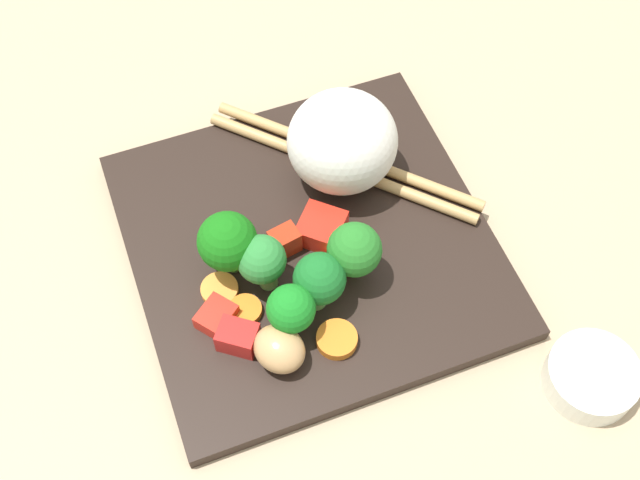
# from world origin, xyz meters

# --- Properties ---
(ground_plane) EXTENTS (1.10, 1.10, 0.02)m
(ground_plane) POSITION_xyz_m (0.00, 0.00, -0.01)
(ground_plane) COLOR tan
(square_plate) EXTENTS (0.28, 0.28, 0.01)m
(square_plate) POSITION_xyz_m (0.00, 0.00, 0.01)
(square_plate) COLOR black
(square_plate) RESTS_ON ground_plane
(rice_mound) EXTENTS (0.09, 0.09, 0.08)m
(rice_mound) POSITION_xyz_m (-0.05, -0.05, 0.05)
(rice_mound) COLOR silver
(rice_mound) RESTS_ON square_plate
(broccoli_floret_0) EXTENTS (0.04, 0.04, 0.05)m
(broccoli_floret_0) POSITION_xyz_m (0.04, 0.02, 0.04)
(broccoli_floret_0) COLOR #6B9F4C
(broccoli_floret_0) RESTS_ON square_plate
(broccoli_floret_1) EXTENTS (0.03, 0.03, 0.05)m
(broccoli_floret_1) POSITION_xyz_m (0.04, 0.06, 0.04)
(broccoli_floret_1) COLOR #5C9446
(broccoli_floret_1) RESTS_ON square_plate
(broccoli_floret_2) EXTENTS (0.04, 0.04, 0.05)m
(broccoli_floret_2) POSITION_xyz_m (-0.02, 0.04, 0.05)
(broccoli_floret_2) COLOR #69AF4A
(broccoli_floret_2) RESTS_ON square_plate
(broccoli_floret_3) EXTENTS (0.04, 0.04, 0.06)m
(broccoli_floret_3) POSITION_xyz_m (0.06, 0.00, 0.05)
(broccoli_floret_3) COLOR #5E933E
(broccoli_floret_3) RESTS_ON square_plate
(broccoli_floret_4) EXTENTS (0.04, 0.04, 0.05)m
(broccoli_floret_4) POSITION_xyz_m (0.01, 0.05, 0.04)
(broccoli_floret_4) COLOR #71AF51
(broccoli_floret_4) RESTS_ON square_plate
(carrot_slice_0) EXTENTS (0.04, 0.04, 0.01)m
(carrot_slice_0) POSITION_xyz_m (0.02, 0.09, 0.02)
(carrot_slice_0) COLOR orange
(carrot_slice_0) RESTS_ON square_plate
(carrot_slice_1) EXTENTS (0.03, 0.03, 0.00)m
(carrot_slice_1) POSITION_xyz_m (0.08, 0.01, 0.01)
(carrot_slice_1) COLOR orange
(carrot_slice_1) RESTS_ON square_plate
(carrot_slice_2) EXTENTS (0.03, 0.03, 0.01)m
(carrot_slice_2) POSITION_xyz_m (0.00, 0.03, 0.01)
(carrot_slice_2) COLOR orange
(carrot_slice_2) RESTS_ON square_plate
(carrot_slice_3) EXTENTS (0.03, 0.03, 0.01)m
(carrot_slice_3) POSITION_xyz_m (0.07, 0.04, 0.02)
(carrot_slice_3) COLOR orange
(carrot_slice_3) RESTS_ON square_plate
(pepper_chunk_0) EXTENTS (0.03, 0.03, 0.01)m
(pepper_chunk_0) POSITION_xyz_m (0.09, 0.04, 0.02)
(pepper_chunk_0) COLOR red
(pepper_chunk_0) RESTS_ON square_plate
(pepper_chunk_1) EXTENTS (0.02, 0.02, 0.02)m
(pepper_chunk_1) POSITION_xyz_m (0.02, 0.00, 0.02)
(pepper_chunk_1) COLOR red
(pepper_chunk_1) RESTS_ON square_plate
(pepper_chunk_2) EXTENTS (0.05, 0.05, 0.02)m
(pepper_chunk_2) POSITION_xyz_m (-0.01, 0.00, 0.02)
(pepper_chunk_2) COLOR red
(pepper_chunk_2) RESTS_ON square_plate
(pepper_chunk_3) EXTENTS (0.03, 0.03, 0.02)m
(pepper_chunk_3) POSITION_xyz_m (0.08, 0.06, 0.02)
(pepper_chunk_3) COLOR red
(pepper_chunk_3) RESTS_ON square_plate
(chicken_piece_0) EXTENTS (0.05, 0.05, 0.03)m
(chicken_piece_0) POSITION_xyz_m (0.06, 0.08, 0.03)
(chicken_piece_0) COLOR tan
(chicken_piece_0) RESTS_ON square_plate
(chopstick_pair) EXTENTS (0.17, 0.19, 0.01)m
(chopstick_pair) POSITION_xyz_m (-0.05, -0.05, 0.02)
(chopstick_pair) COLOR tan
(chopstick_pair) RESTS_ON square_plate
(sauce_cup) EXTENTS (0.06, 0.06, 0.02)m
(sauce_cup) POSITION_xyz_m (-0.13, 0.18, 0.01)
(sauce_cup) COLOR silver
(sauce_cup) RESTS_ON ground_plane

